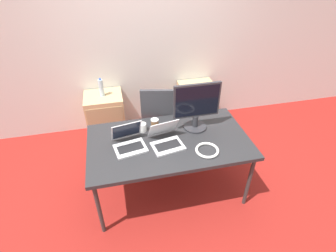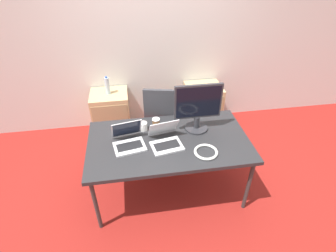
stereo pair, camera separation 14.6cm
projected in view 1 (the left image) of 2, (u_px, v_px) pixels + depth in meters
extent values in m
plane|color=maroon|center=(169.00, 187.00, 3.14)|extent=(14.00, 14.00, 0.00)
cube|color=silver|center=(144.00, 41.00, 3.57)|extent=(10.00, 0.05, 2.60)
cube|color=#28282B|center=(169.00, 142.00, 2.73)|extent=(1.67, 0.93, 0.04)
cylinder|color=#333333|center=(99.00, 209.00, 2.48)|extent=(0.04, 0.04, 0.69)
cylinder|color=#333333|center=(249.00, 182.00, 2.76)|extent=(0.04, 0.04, 0.69)
cylinder|color=#333333|center=(98.00, 154.00, 3.12)|extent=(0.04, 0.04, 0.69)
cylinder|color=#333333|center=(220.00, 136.00, 3.40)|extent=(0.04, 0.04, 0.69)
cylinder|color=#232326|center=(161.00, 145.00, 3.76)|extent=(0.56, 0.56, 0.04)
cylinder|color=gray|center=(161.00, 134.00, 3.64)|extent=(0.05, 0.05, 0.37)
cube|color=#38383D|center=(160.00, 123.00, 3.53)|extent=(0.57, 0.57, 0.07)
cube|color=#38383D|center=(160.00, 113.00, 3.12)|extent=(0.44, 0.13, 0.60)
cube|color=tan|center=(106.00, 116.00, 3.81)|extent=(0.52, 0.46, 0.67)
cube|color=tan|center=(107.00, 125.00, 3.62)|extent=(0.48, 0.01, 0.54)
cube|color=tan|center=(196.00, 105.00, 4.06)|extent=(0.52, 0.46, 0.67)
cube|color=tan|center=(201.00, 113.00, 3.87)|extent=(0.48, 0.01, 0.54)
cylinder|color=silver|center=(101.00, 88.00, 3.54)|extent=(0.06, 0.06, 0.24)
cylinder|color=#3359B2|center=(100.00, 79.00, 3.47)|extent=(0.03, 0.03, 0.02)
cube|color=silver|center=(168.00, 146.00, 2.63)|extent=(0.34, 0.28, 0.02)
cube|color=black|center=(168.00, 145.00, 2.62)|extent=(0.27, 0.17, 0.00)
cube|color=silver|center=(163.00, 128.00, 2.69)|extent=(0.32, 0.17, 0.21)
cube|color=black|center=(163.00, 128.00, 2.69)|extent=(0.30, 0.15, 0.19)
cube|color=silver|center=(130.00, 148.00, 2.60)|extent=(0.34, 0.28, 0.02)
cube|color=black|center=(130.00, 148.00, 2.60)|extent=(0.27, 0.17, 0.00)
cube|color=silver|center=(127.00, 130.00, 2.65)|extent=(0.32, 0.15, 0.21)
cube|color=black|center=(126.00, 130.00, 2.64)|extent=(0.29, 0.13, 0.20)
cylinder|color=#2D2D33|center=(195.00, 127.00, 2.90)|extent=(0.25, 0.25, 0.02)
cylinder|color=#2D2D33|center=(195.00, 121.00, 2.86)|extent=(0.06, 0.06, 0.13)
cube|color=#2D2D33|center=(197.00, 101.00, 2.71)|extent=(0.50, 0.03, 0.38)
cube|color=black|center=(197.00, 101.00, 2.69)|extent=(0.46, 0.00, 0.34)
cylinder|color=white|center=(143.00, 127.00, 2.83)|extent=(0.08, 0.08, 0.09)
cylinder|color=brown|center=(155.00, 124.00, 2.88)|extent=(0.08, 0.08, 0.10)
cylinder|color=white|center=(155.00, 120.00, 2.85)|extent=(0.09, 0.09, 0.01)
torus|color=white|center=(207.00, 150.00, 2.57)|extent=(0.24, 0.24, 0.03)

